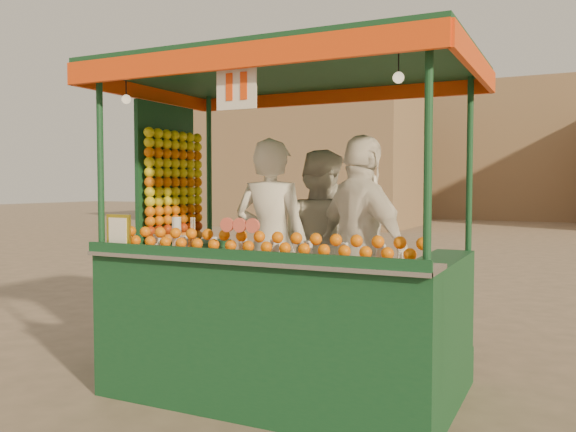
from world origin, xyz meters
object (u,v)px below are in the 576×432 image
at_px(juice_cart, 275,287).
at_px(vendor_middle, 319,246).
at_px(vendor_right, 362,250).
at_px(vendor_left, 271,246).

relative_size(juice_cart, vendor_middle, 1.75).
relative_size(vendor_middle, vendor_right, 0.95).
bearing_deg(vendor_middle, juice_cart, 80.31).
bearing_deg(vendor_middle, vendor_right, 145.23).
xyz_separation_m(vendor_left, vendor_middle, (0.24, 0.49, -0.04)).
relative_size(juice_cart, vendor_left, 1.67).
xyz_separation_m(juice_cart, vendor_middle, (0.16, 0.59, 0.30)).
bearing_deg(vendor_left, vendor_middle, -119.14).
bearing_deg(vendor_left, juice_cart, 125.96).
xyz_separation_m(juice_cart, vendor_left, (-0.08, 0.10, 0.34)).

